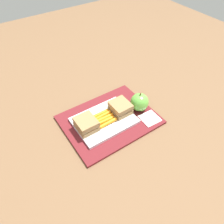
# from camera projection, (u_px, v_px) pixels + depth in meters

# --- Properties ---
(ground_plane) EXTENTS (2.40, 2.40, 0.00)m
(ground_plane) POSITION_uv_depth(u_px,v_px,m) (109.00, 120.00, 0.87)
(ground_plane) COLOR brown
(lunchbag_mat) EXTENTS (0.36, 0.28, 0.01)m
(lunchbag_mat) POSITION_uv_depth(u_px,v_px,m) (109.00, 120.00, 0.87)
(lunchbag_mat) COLOR maroon
(lunchbag_mat) RESTS_ON ground_plane
(food_tray) EXTENTS (0.23, 0.17, 0.01)m
(food_tray) POSITION_uv_depth(u_px,v_px,m) (104.00, 120.00, 0.85)
(food_tray) COLOR white
(food_tray) RESTS_ON lunchbag_mat
(sandwich_half_left) EXTENTS (0.07, 0.08, 0.04)m
(sandwich_half_left) POSITION_uv_depth(u_px,v_px,m) (86.00, 124.00, 0.80)
(sandwich_half_left) COLOR #9E7A4C
(sandwich_half_left) RESTS_ON food_tray
(sandwich_half_right) EXTENTS (0.07, 0.08, 0.04)m
(sandwich_half_right) POSITION_uv_depth(u_px,v_px,m) (120.00, 108.00, 0.86)
(sandwich_half_right) COLOR #9E7A4C
(sandwich_half_right) RESTS_ON food_tray
(carrot_sticks_bundle) EXTENTS (0.08, 0.07, 0.02)m
(carrot_sticks_bundle) POSITION_uv_depth(u_px,v_px,m) (104.00, 118.00, 0.84)
(carrot_sticks_bundle) COLOR orange
(carrot_sticks_bundle) RESTS_ON food_tray
(apple) EXTENTS (0.08, 0.08, 0.09)m
(apple) POSITION_uv_depth(u_px,v_px,m) (139.00, 102.00, 0.88)
(apple) COLOR #66B742
(apple) RESTS_ON lunchbag_mat
(paper_napkin) EXTENTS (0.07, 0.07, 0.00)m
(paper_napkin) POSITION_uv_depth(u_px,v_px,m) (150.00, 118.00, 0.86)
(paper_napkin) COLOR white
(paper_napkin) RESTS_ON lunchbag_mat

